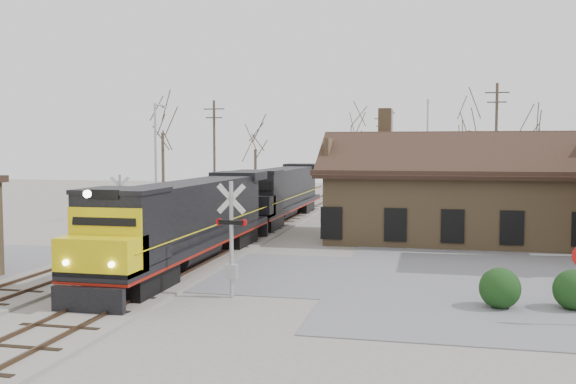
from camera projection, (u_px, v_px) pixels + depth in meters
The scene contains 22 objects.
ground at pixel (184, 269), 28.94m from camera, with size 140.00×140.00×0.00m, color gray.
road at pixel (184, 269), 28.94m from camera, with size 60.00×9.00×0.03m, color slate.
track_main at pixel (267, 227), 43.54m from camera, with size 3.40×90.00×0.24m.
track_siding at pixel (204, 225), 44.51m from camera, with size 3.40×90.00×0.24m.
depot at pixel (450, 199), 37.87m from camera, with size 15.20×9.31×7.90m.
locomotive_lead at pixel (186, 221), 29.05m from camera, with size 2.74×18.33×4.07m.
locomotive_trailing at pixel (280, 193), 47.17m from camera, with size 2.74×18.33×3.85m.
crossbuck_near at pixel (231, 244), 23.31m from camera, with size 1.22×0.32×4.26m.
crossbuck_far at pixel (120, 214), 34.35m from camera, with size 1.09×0.53×4.03m.
hedge_a at pixel (500, 288), 21.80m from camera, with size 1.40×1.40×1.40m, color black.
hedge_b at pixel (574, 290), 21.61m from camera, with size 1.37×1.37×1.37m, color black.
streetlight_a at pixel (156, 156), 46.40m from camera, with size 0.25×2.04×8.66m.
streetlight_b at pixel (391, 157), 49.15m from camera, with size 0.25×2.04×8.38m.
streetlight_c at pixel (427, 147), 58.97m from camera, with size 0.25×2.04×9.88m.
utility_pole_a at pixel (214, 151), 59.67m from camera, with size 2.00×0.24×9.83m.
utility_pole_b at pixel (383, 152), 71.21m from camera, with size 2.00×0.24×9.44m.
utility_pole_c at pixel (496, 145), 54.30m from camera, with size 2.00×0.24×10.89m.
tree_a at pixel (162, 121), 63.28m from camera, with size 4.63×4.63×11.36m.
tree_b at pixel (255, 141), 69.53m from camera, with size 3.51×3.51×8.61m.
tree_c at pixel (357, 127), 76.68m from camera, with size 4.56×4.56×11.18m.
tree_d at pixel (470, 119), 65.50m from camera, with size 4.80×4.80×11.76m.
tree_e at pixel (531, 132), 63.67m from camera, with size 4.04×4.04×9.89m.
Camera 1 is at (10.78, -26.93, 5.49)m, focal length 40.00 mm.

